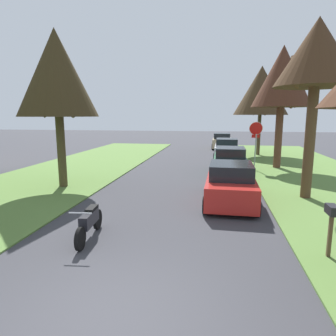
# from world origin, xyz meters

# --- Properties ---
(ground_plane) EXTENTS (120.00, 120.00, 0.00)m
(ground_plane) POSITION_xyz_m (0.00, 0.00, 0.00)
(ground_plane) COLOR #38383D
(stop_sign_far) EXTENTS (0.81, 0.44, 2.96)m
(stop_sign_far) POSITION_xyz_m (3.97, 14.50, 2.18)
(stop_sign_far) COLOR #9EA0A5
(stop_sign_far) RESTS_ON grass_verge_right
(street_tree_right_mid_a) EXTENTS (3.14, 3.14, 7.00)m
(street_tree_right_mid_a) POSITION_xyz_m (5.30, 8.36, 5.66)
(street_tree_right_mid_a) COLOR brown
(street_tree_right_mid_a) RESTS_ON grass_verge_right
(street_tree_right_mid_b) EXTENTS (3.66, 3.66, 7.55)m
(street_tree_right_mid_b) POSITION_xyz_m (5.53, 15.62, 5.68)
(street_tree_right_mid_b) COLOR brown
(street_tree_right_mid_b) RESTS_ON grass_verge_right
(street_tree_right_far) EXTENTS (4.44, 4.44, 7.33)m
(street_tree_right_far) POSITION_xyz_m (5.16, 21.95, 5.38)
(street_tree_right_far) COLOR #4D3C27
(street_tree_right_far) RESTS_ON grass_verge_right
(street_tree_left_mid_a) EXTENTS (3.59, 3.59, 7.14)m
(street_tree_left_mid_a) POSITION_xyz_m (-5.56, 8.59, 5.22)
(street_tree_left_mid_a) COLOR #453C23
(street_tree_left_mid_a) RESTS_ON grass_verge_left
(parked_sedan_red) EXTENTS (2.03, 4.44, 1.57)m
(parked_sedan_red) POSITION_xyz_m (2.21, 7.36, 0.72)
(parked_sedan_red) COLOR red
(parked_sedan_red) RESTS_ON ground
(parked_sedan_green) EXTENTS (2.03, 4.44, 1.57)m
(parked_sedan_green) POSITION_xyz_m (2.42, 13.16, 0.72)
(parked_sedan_green) COLOR #28663D
(parked_sedan_green) RESTS_ON ground
(parked_sedan_silver) EXTENTS (2.03, 4.44, 1.57)m
(parked_sedan_silver) POSITION_xyz_m (2.43, 19.75, 0.72)
(parked_sedan_silver) COLOR #BCBCC1
(parked_sedan_silver) RESTS_ON ground
(parked_sedan_tan) EXTENTS (2.03, 4.44, 1.57)m
(parked_sedan_tan) POSITION_xyz_m (2.19, 26.92, 0.72)
(parked_sedan_tan) COLOR tan
(parked_sedan_tan) RESTS_ON ground
(parked_motorcycle) EXTENTS (0.60, 2.05, 0.97)m
(parked_motorcycle) POSITION_xyz_m (-1.81, 3.10, 0.48)
(parked_motorcycle) COLOR black
(parked_motorcycle) RESTS_ON ground
(curbside_mailbox) EXTENTS (0.22, 0.44, 1.27)m
(curbside_mailbox) POSITION_xyz_m (4.34, 2.90, 1.06)
(curbside_mailbox) COLOR brown
(curbside_mailbox) RESTS_ON grass_verge_right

